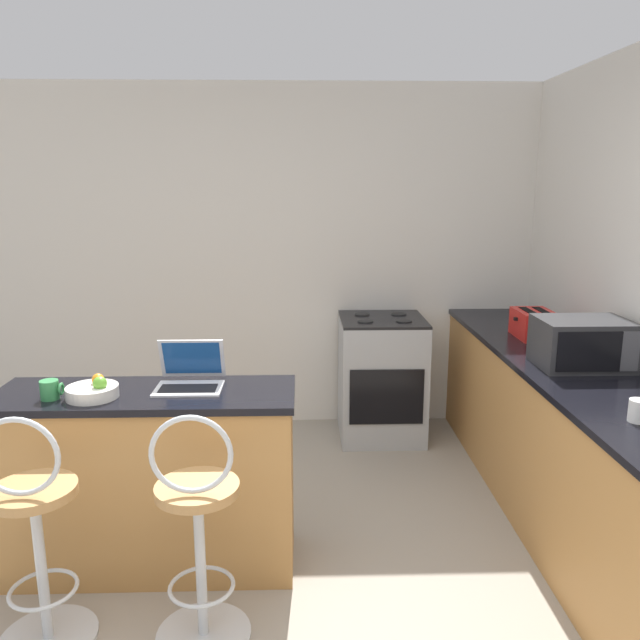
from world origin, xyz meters
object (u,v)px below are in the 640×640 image
(mug_green, at_px, (50,390))
(bar_stool_far, at_px, (198,535))
(fruit_bowl, at_px, (94,390))
(stove_range, at_px, (381,378))
(microwave, at_px, (582,343))
(toaster, at_px, (534,324))
(bar_stool_near, at_px, (36,537))
(mug_white, at_px, (639,411))
(laptop, at_px, (190,375))

(mug_green, bearing_deg, bar_stool_far, -31.92)
(fruit_bowl, bearing_deg, stove_range, 47.30)
(bar_stool_far, xyz_separation_m, microwave, (1.92, 0.89, 0.55))
(microwave, bearing_deg, toaster, 91.51)
(bar_stool_near, relative_size, toaster, 3.27)
(microwave, xyz_separation_m, stove_range, (-0.91, 1.26, -0.58))
(toaster, bearing_deg, fruit_bowl, -156.26)
(stove_range, bearing_deg, mug_white, -68.70)
(bar_stool_near, distance_m, mug_green, 0.66)
(bar_stool_far, distance_m, toaster, 2.50)
(toaster, distance_m, mug_white, 1.44)
(bar_stool_near, bearing_deg, bar_stool_far, 0.00)
(bar_stool_far, height_order, mug_green, bar_stool_far)
(fruit_bowl, bearing_deg, bar_stool_far, -41.08)
(bar_stool_near, relative_size, fruit_bowl, 4.37)
(stove_range, xyz_separation_m, mug_white, (0.80, -2.05, 0.50))
(fruit_bowl, relative_size, mug_green, 2.33)
(laptop, bearing_deg, fruit_bowl, -159.30)
(bar_stool_near, bearing_deg, laptop, 49.62)
(microwave, bearing_deg, stove_range, 125.74)
(bar_stool_near, height_order, toaster, toaster)
(stove_range, distance_m, fruit_bowl, 2.34)
(fruit_bowl, xyz_separation_m, mug_green, (-0.19, -0.01, 0.01))
(laptop, bearing_deg, bar_stool_far, -79.18)
(mug_green, relative_size, mug_white, 1.06)
(bar_stool_far, relative_size, toaster, 3.27)
(toaster, relative_size, stove_range, 0.34)
(bar_stool_near, xyz_separation_m, laptop, (0.53, 0.62, 0.48))
(microwave, height_order, mug_green, microwave)
(microwave, height_order, stove_range, microwave)
(fruit_bowl, height_order, mug_green, fruit_bowl)
(bar_stool_near, distance_m, fruit_bowl, 0.67)
(microwave, xyz_separation_m, toaster, (-0.02, 0.65, -0.04))
(stove_range, bearing_deg, mug_green, -135.76)
(bar_stool_near, bearing_deg, microwave, 19.07)
(bar_stool_far, bearing_deg, stove_range, 64.69)
(stove_range, relative_size, mug_white, 9.67)
(bar_stool_near, relative_size, bar_stool_far, 1.00)
(laptop, bearing_deg, stove_range, 53.32)
(stove_range, bearing_deg, toaster, -34.37)
(toaster, height_order, mug_white, toaster)
(toaster, distance_m, mug_green, 2.85)
(stove_range, bearing_deg, bar_stool_far, -115.31)
(stove_range, relative_size, fruit_bowl, 3.90)
(fruit_bowl, bearing_deg, mug_white, -8.86)
(laptop, bearing_deg, toaster, 24.35)
(bar_stool_far, xyz_separation_m, stove_range, (1.02, 2.15, -0.03))
(microwave, bearing_deg, bar_stool_far, -155.18)
(mug_white, bearing_deg, bar_stool_far, -176.83)
(bar_stool_near, bearing_deg, stove_range, 52.21)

